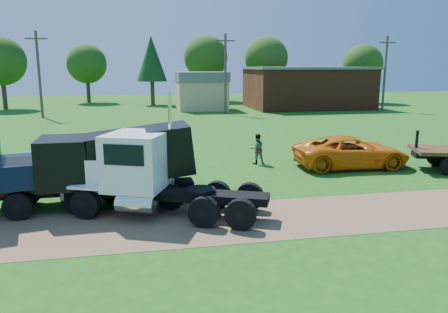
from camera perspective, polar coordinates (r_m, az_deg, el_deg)
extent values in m
plane|color=#1E5613|center=(16.08, 4.09, -8.18)|extent=(140.00, 140.00, 0.00)
cube|color=brown|center=(16.07, 4.09, -8.16)|extent=(120.00, 4.20, 0.01)
cube|color=black|center=(16.46, -7.09, -4.88)|extent=(7.17, 3.71, 0.30)
cylinder|color=black|center=(16.73, -17.60, -5.96)|extent=(1.13, 0.74, 1.08)
cylinder|color=black|center=(16.73, -17.60, -5.96)|extent=(0.49, 0.48, 0.38)
cylinder|color=black|center=(18.52, -14.47, -4.07)|extent=(1.13, 0.74, 1.08)
cylinder|color=black|center=(18.52, -14.47, -4.07)|extent=(0.49, 0.48, 0.38)
cylinder|color=black|center=(15.14, -2.62, -7.27)|extent=(1.13, 0.74, 1.08)
cylinder|color=black|center=(15.14, -2.62, -7.27)|extent=(0.49, 0.48, 0.38)
cylinder|color=black|center=(17.10, -0.91, -5.01)|extent=(1.13, 0.74, 1.08)
cylinder|color=black|center=(17.10, -0.91, -5.01)|extent=(0.49, 0.48, 0.38)
cylinder|color=black|center=(14.90, 2.20, -7.59)|extent=(1.13, 0.74, 1.08)
cylinder|color=black|center=(14.90, 2.20, -7.59)|extent=(0.49, 0.48, 0.38)
cylinder|color=black|center=(16.88, 3.35, -5.25)|extent=(1.13, 0.74, 1.08)
cylinder|color=black|center=(16.88, 3.35, -5.25)|extent=(0.49, 0.48, 0.38)
cube|color=white|center=(17.34, -15.99, -1.86)|extent=(2.28, 2.23, 1.18)
cube|color=silver|center=(17.77, -18.52, -1.86)|extent=(0.64, 1.39, 0.98)
cube|color=silver|center=(17.96, -18.52, -3.99)|extent=(1.01, 2.15, 0.30)
cube|color=white|center=(16.57, -11.24, -0.50)|extent=(2.82, 2.98, 2.07)
cube|color=black|center=(16.90, -14.48, 1.11)|extent=(0.80, 1.84, 0.84)
cube|color=black|center=(15.42, -12.99, 0.18)|extent=(1.38, 0.61, 0.74)
cube|color=black|center=(17.57, -9.82, 1.72)|extent=(1.38, 0.61, 0.74)
cube|color=white|center=(16.55, -17.73, -3.85)|extent=(1.26, 0.86, 0.10)
cube|color=white|center=(18.35, -14.57, -2.15)|extent=(1.26, 0.86, 0.10)
cylinder|color=silver|center=(15.78, -11.45, -6.14)|extent=(1.50, 1.08, 0.59)
cylinder|color=silver|center=(16.63, -6.95, 0.54)|extent=(0.18, 0.18, 4.53)
cylinder|color=black|center=(16.07, -3.10, -4.38)|extent=(1.42, 1.42, 0.12)
cube|color=black|center=(17.93, -15.99, -4.00)|extent=(7.47, 1.09, 0.28)
cylinder|color=black|center=(17.48, -25.35, -5.91)|extent=(1.03, 0.35, 1.02)
cylinder|color=black|center=(17.48, -25.35, -5.91)|extent=(0.37, 0.35, 0.36)
cylinder|color=black|center=(19.31, -24.11, -4.18)|extent=(1.03, 0.35, 1.02)
cylinder|color=black|center=(19.31, -24.11, -4.18)|extent=(0.37, 0.35, 0.36)
cylinder|color=black|center=(17.01, -11.10, -5.42)|extent=(1.03, 0.35, 1.02)
cylinder|color=black|center=(17.01, -11.10, -5.42)|extent=(0.37, 0.35, 0.36)
cylinder|color=black|center=(18.89, -11.27, -3.69)|extent=(1.03, 0.35, 1.02)
cylinder|color=black|center=(18.89, -11.27, -3.69)|extent=(0.37, 0.35, 0.36)
cylinder|color=black|center=(17.07, -7.02, -5.22)|extent=(1.03, 0.35, 1.02)
cylinder|color=black|center=(17.07, -7.02, -5.22)|extent=(0.37, 0.35, 0.36)
cylinder|color=black|center=(18.95, -7.60, -3.52)|extent=(1.03, 0.35, 1.02)
cylinder|color=black|center=(18.95, -7.60, -3.52)|extent=(0.37, 0.35, 0.36)
cube|color=black|center=(18.14, -24.66, -2.17)|extent=(1.71, 1.62, 1.12)
cube|color=silver|center=(18.35, -27.21, -2.40)|extent=(0.10, 1.40, 0.93)
cube|color=black|center=(17.79, -20.09, -0.68)|extent=(1.91, 2.27, 1.86)
cube|color=black|center=(17.86, -23.09, 0.51)|extent=(0.09, 1.86, 0.75)
cube|color=black|center=(17.58, -10.79, 0.48)|extent=(4.13, 2.32, 2.26)
cube|color=maroon|center=(18.54, -27.02, -3.80)|extent=(8.06, 2.69, 0.34)
cylinder|color=black|center=(17.42, -18.55, -5.03)|extent=(1.31, 0.64, 1.26)
cylinder|color=black|center=(17.42, -18.55, -5.03)|extent=(0.51, 0.50, 0.44)
cylinder|color=black|center=(19.73, -19.10, -3.12)|extent=(1.31, 0.64, 1.26)
cylinder|color=black|center=(19.73, -19.10, -3.12)|extent=(0.51, 0.50, 0.44)
cube|color=black|center=(18.33, -21.52, -1.47)|extent=(4.43, 3.36, 0.91)
imported|color=orange|center=(24.79, 16.28, 0.57)|extent=(6.28, 3.08, 1.72)
cylinder|color=black|center=(26.95, 26.01, -0.03)|extent=(1.08, 0.63, 1.04)
cube|color=black|center=(25.31, 23.88, 1.97)|extent=(0.16, 0.16, 1.04)
imported|color=#999999|center=(24.73, 4.33, 0.99)|extent=(0.85, 0.67, 1.71)
cube|color=brown|center=(58.92, 10.83, 8.71)|extent=(15.00, 10.00, 5.00)
cube|color=#5D5D62|center=(58.85, 10.93, 11.28)|extent=(15.40, 10.40, 0.30)
cube|color=tan|center=(55.27, -2.92, 7.98)|extent=(6.00, 5.00, 3.60)
cube|color=#5D5D62|center=(55.16, -2.94, 10.36)|extent=(6.20, 5.40, 1.20)
cylinder|color=#453427|center=(50.55, -22.99, 9.78)|extent=(0.28, 0.28, 9.00)
cube|color=#453427|center=(50.61, -23.34, 13.96)|extent=(2.20, 0.14, 0.14)
cylinder|color=#453427|center=(50.57, 0.18, 10.70)|extent=(0.28, 0.28, 9.00)
cube|color=#453427|center=(50.64, 0.18, 14.89)|extent=(2.20, 0.14, 0.14)
cylinder|color=#453427|center=(57.97, 20.27, 10.13)|extent=(0.28, 0.28, 9.00)
cube|color=#453427|center=(58.02, 20.53, 13.77)|extent=(2.20, 0.14, 0.14)
cylinder|color=#342215|center=(62.61, -26.74, 7.03)|extent=(0.56, 0.56, 3.24)
sphere|color=#214711|center=(62.49, -27.12, 11.04)|extent=(6.11, 6.11, 6.11)
cylinder|color=#342215|center=(69.26, -17.29, 8.02)|extent=(0.56, 0.56, 3.07)
sphere|color=#214711|center=(69.14, -17.50, 11.47)|extent=(5.80, 5.80, 5.80)
cylinder|color=#342215|center=(63.00, -9.31, 8.20)|extent=(0.56, 0.56, 3.35)
cone|color=black|center=(62.89, -9.46, 12.50)|extent=(4.21, 4.21, 6.22)
cylinder|color=#342215|center=(69.50, -2.36, 8.77)|extent=(0.56, 0.56, 3.60)
sphere|color=#214711|center=(69.41, -2.39, 12.80)|extent=(6.79, 6.79, 6.79)
cylinder|color=#342215|center=(69.30, 5.47, 8.68)|extent=(0.56, 0.56, 3.52)
sphere|color=#214711|center=(69.21, 5.55, 12.64)|extent=(6.64, 6.64, 6.64)
cylinder|color=#342215|center=(69.33, 17.48, 8.01)|extent=(0.56, 0.56, 3.07)
sphere|color=#214711|center=(69.22, 17.69, 11.45)|extent=(5.78, 5.78, 5.78)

